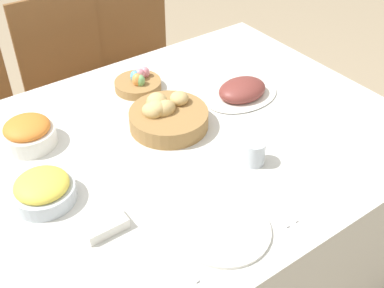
% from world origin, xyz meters
% --- Properties ---
extents(ground_plane, '(12.00, 12.00, 0.00)m').
position_xyz_m(ground_plane, '(0.00, 0.00, 0.00)').
color(ground_plane, tan).
extents(dining_table, '(1.61, 1.18, 0.77)m').
position_xyz_m(dining_table, '(0.00, 0.00, 0.39)').
color(dining_table, silver).
rests_on(dining_table, ground).
extents(chair_far_right, '(0.43, 0.43, 0.95)m').
position_xyz_m(chair_far_right, '(0.42, 0.91, 0.50)').
color(chair_far_right, brown).
rests_on(chair_far_right, ground).
extents(chair_far_center, '(0.43, 0.43, 0.95)m').
position_xyz_m(chair_far_center, '(0.02, 0.91, 0.50)').
color(chair_far_center, brown).
rests_on(chair_far_center, ground).
extents(bread_basket, '(0.27, 0.27, 0.11)m').
position_xyz_m(bread_basket, '(0.04, 0.09, 0.81)').
color(bread_basket, '#9E7542').
rests_on(bread_basket, dining_table).
extents(egg_basket, '(0.18, 0.18, 0.08)m').
position_xyz_m(egg_basket, '(0.08, 0.35, 0.80)').
color(egg_basket, '#9E7542').
rests_on(egg_basket, dining_table).
extents(ham_platter, '(0.30, 0.21, 0.07)m').
position_xyz_m(ham_platter, '(0.37, 0.08, 0.80)').
color(ham_platter, white).
rests_on(ham_platter, dining_table).
extents(carrot_bowl, '(0.18, 0.18, 0.09)m').
position_xyz_m(carrot_bowl, '(-0.39, 0.27, 0.82)').
color(carrot_bowl, white).
rests_on(carrot_bowl, dining_table).
extents(pineapple_bowl, '(0.18, 0.18, 0.09)m').
position_xyz_m(pineapple_bowl, '(-0.45, -0.01, 0.81)').
color(pineapple_bowl, silver).
rests_on(pineapple_bowl, dining_table).
extents(dinner_plate, '(0.25, 0.25, 0.01)m').
position_xyz_m(dinner_plate, '(-0.11, -0.41, 0.78)').
color(dinner_plate, white).
rests_on(dinner_plate, dining_table).
extents(fork, '(0.01, 0.18, 0.00)m').
position_xyz_m(fork, '(-0.26, -0.41, 0.77)').
color(fork, silver).
rests_on(fork, dining_table).
extents(knife, '(0.01, 0.18, 0.00)m').
position_xyz_m(knife, '(0.05, -0.41, 0.77)').
color(knife, silver).
rests_on(knife, dining_table).
extents(spoon, '(0.01, 0.18, 0.00)m').
position_xyz_m(spoon, '(0.08, -0.41, 0.77)').
color(spoon, silver).
rests_on(spoon, dining_table).
extents(drinking_cup, '(0.07, 0.07, 0.08)m').
position_xyz_m(drinking_cup, '(0.15, -0.24, 0.81)').
color(drinking_cup, silver).
rests_on(drinking_cup, dining_table).
extents(butter_dish, '(0.12, 0.07, 0.03)m').
position_xyz_m(butter_dish, '(-0.36, -0.21, 0.79)').
color(butter_dish, white).
rests_on(butter_dish, dining_table).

